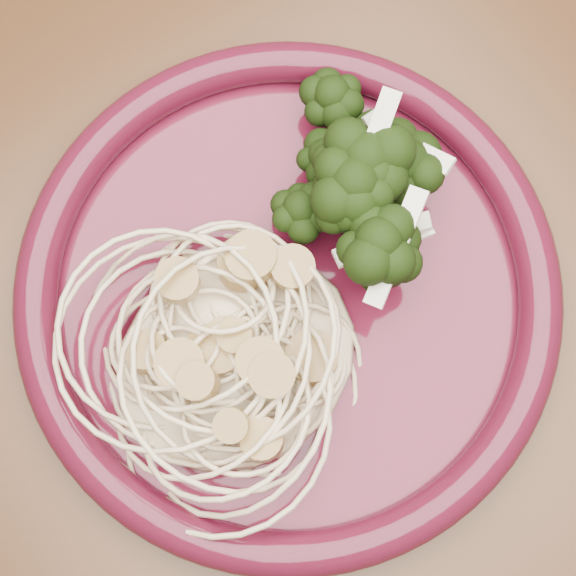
% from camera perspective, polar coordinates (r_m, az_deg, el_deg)
% --- Properties ---
extents(dining_table, '(1.20, 0.80, 0.75)m').
position_cam_1_polar(dining_table, '(0.59, 4.80, -3.52)').
color(dining_table, '#472814').
rests_on(dining_table, ground).
extents(dinner_plate, '(0.41, 0.41, 0.03)m').
position_cam_1_polar(dinner_plate, '(0.48, 0.00, -0.23)').
color(dinner_plate, '#4B0E1E').
rests_on(dinner_plate, dining_table).
extents(spaghetti_pile, '(0.18, 0.17, 0.03)m').
position_cam_1_polar(spaghetti_pile, '(0.46, -3.77, -4.71)').
color(spaghetti_pile, beige).
rests_on(spaghetti_pile, dinner_plate).
extents(scallop_cluster, '(0.18, 0.18, 0.05)m').
position_cam_1_polar(scallop_cluster, '(0.42, -4.12, -3.86)').
color(scallop_cluster, '#A58446').
rests_on(scallop_cluster, spaghetti_pile).
extents(broccoli_pile, '(0.14, 0.18, 0.06)m').
position_cam_1_polar(broccoli_pile, '(0.47, 4.51, 6.16)').
color(broccoli_pile, black).
rests_on(broccoli_pile, dinner_plate).
extents(onion_garnish, '(0.10, 0.12, 0.06)m').
position_cam_1_polar(onion_garnish, '(0.44, 4.85, 7.65)').
color(onion_garnish, beige).
rests_on(onion_garnish, broccoli_pile).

